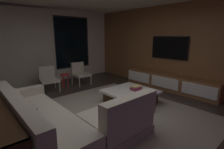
{
  "coord_description": "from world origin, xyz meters",
  "views": [
    {
      "loc": [
        -2.1,
        -2.63,
        1.73
      ],
      "look_at": [
        0.72,
        0.53,
        0.75
      ],
      "focal_mm": 27.12,
      "sensor_mm": 36.0,
      "label": 1
    }
  ],
  "objects_px": {
    "accent_chair_by_curtain": "(48,77)",
    "side_stool": "(65,77)",
    "book_stack_on_coffee_table": "(136,88)",
    "accent_chair_near_window": "(80,72)",
    "coffee_table": "(130,97)",
    "sectional_couch": "(61,122)",
    "mounted_tv": "(169,48)",
    "media_console": "(169,83)"
  },
  "relations": [
    {
      "from": "accent_chair_by_curtain",
      "to": "side_stool",
      "type": "distance_m",
      "value": 0.55
    },
    {
      "from": "book_stack_on_coffee_table",
      "to": "accent_chair_near_window",
      "type": "relative_size",
      "value": 0.37
    },
    {
      "from": "coffee_table",
      "to": "side_stool",
      "type": "bearing_deg",
      "value": 103.79
    },
    {
      "from": "sectional_couch",
      "to": "coffee_table",
      "type": "height_order",
      "value": "sectional_couch"
    },
    {
      "from": "coffee_table",
      "to": "mounted_tv",
      "type": "distance_m",
      "value": 2.28
    },
    {
      "from": "book_stack_on_coffee_table",
      "to": "media_console",
      "type": "bearing_deg",
      "value": -0.29
    },
    {
      "from": "sectional_couch",
      "to": "coffee_table",
      "type": "xyz_separation_m",
      "value": [
        2.0,
        0.21,
        -0.1
      ]
    },
    {
      "from": "coffee_table",
      "to": "media_console",
      "type": "xyz_separation_m",
      "value": [
        1.77,
        -0.07,
        0.06
      ]
    },
    {
      "from": "sectional_couch",
      "to": "accent_chair_by_curtain",
      "type": "relative_size",
      "value": 3.21
    },
    {
      "from": "book_stack_on_coffee_table",
      "to": "side_stool",
      "type": "distance_m",
      "value": 2.61
    },
    {
      "from": "book_stack_on_coffee_table",
      "to": "accent_chair_near_window",
      "type": "xyz_separation_m",
      "value": [
        -0.12,
        2.54,
        0.02
      ]
    },
    {
      "from": "media_console",
      "to": "mounted_tv",
      "type": "distance_m",
      "value": 1.13
    },
    {
      "from": "media_console",
      "to": "coffee_table",
      "type": "bearing_deg",
      "value": 177.58
    },
    {
      "from": "accent_chair_by_curtain",
      "to": "side_stool",
      "type": "xyz_separation_m",
      "value": [
        0.55,
        -0.03,
        -0.06
      ]
    },
    {
      "from": "accent_chair_by_curtain",
      "to": "book_stack_on_coffee_table",
      "type": "bearing_deg",
      "value": -63.18
    },
    {
      "from": "sectional_couch",
      "to": "media_console",
      "type": "relative_size",
      "value": 0.81
    },
    {
      "from": "accent_chair_near_window",
      "to": "accent_chair_by_curtain",
      "type": "xyz_separation_m",
      "value": [
        -1.16,
        -0.01,
        0.0
      ]
    },
    {
      "from": "book_stack_on_coffee_table",
      "to": "accent_chair_near_window",
      "type": "bearing_deg",
      "value": 92.66
    },
    {
      "from": "accent_chair_by_curtain",
      "to": "media_console",
      "type": "height_order",
      "value": "accent_chair_by_curtain"
    },
    {
      "from": "side_stool",
      "to": "mounted_tv",
      "type": "height_order",
      "value": "mounted_tv"
    },
    {
      "from": "accent_chair_by_curtain",
      "to": "media_console",
      "type": "bearing_deg",
      "value": -41.0
    },
    {
      "from": "media_console",
      "to": "accent_chair_near_window",
      "type": "bearing_deg",
      "value": 124.62
    },
    {
      "from": "media_console",
      "to": "mounted_tv",
      "type": "xyz_separation_m",
      "value": [
        0.18,
        0.2,
        1.1
      ]
    },
    {
      "from": "coffee_table",
      "to": "media_console",
      "type": "relative_size",
      "value": 0.37
    },
    {
      "from": "side_stool",
      "to": "media_console",
      "type": "height_order",
      "value": "media_console"
    },
    {
      "from": "accent_chair_by_curtain",
      "to": "mounted_tv",
      "type": "height_order",
      "value": "mounted_tv"
    },
    {
      "from": "accent_chair_near_window",
      "to": "media_console",
      "type": "distance_m",
      "value": 3.1
    },
    {
      "from": "sectional_couch",
      "to": "accent_chair_near_window",
      "type": "distance_m",
      "value": 3.36
    },
    {
      "from": "sectional_couch",
      "to": "accent_chair_near_window",
      "type": "bearing_deg",
      "value": 53.12
    },
    {
      "from": "mounted_tv",
      "to": "media_console",
      "type": "bearing_deg",
      "value": -132.48
    },
    {
      "from": "mounted_tv",
      "to": "side_stool",
      "type": "bearing_deg",
      "value": 137.83
    },
    {
      "from": "coffee_table",
      "to": "side_stool",
      "type": "height_order",
      "value": "side_stool"
    },
    {
      "from": "side_stool",
      "to": "accent_chair_by_curtain",
      "type": "bearing_deg",
      "value": 176.85
    },
    {
      "from": "sectional_couch",
      "to": "side_stool",
      "type": "height_order",
      "value": "sectional_couch"
    },
    {
      "from": "book_stack_on_coffee_table",
      "to": "accent_chair_by_curtain",
      "type": "bearing_deg",
      "value": 116.82
    },
    {
      "from": "side_stool",
      "to": "book_stack_on_coffee_table",
      "type": "bearing_deg",
      "value": -73.73
    },
    {
      "from": "sectional_couch",
      "to": "media_console",
      "type": "distance_m",
      "value": 3.77
    },
    {
      "from": "accent_chair_by_curtain",
      "to": "side_stool",
      "type": "height_order",
      "value": "accent_chair_by_curtain"
    },
    {
      "from": "accent_chair_by_curtain",
      "to": "media_console",
      "type": "relative_size",
      "value": 0.25
    },
    {
      "from": "coffee_table",
      "to": "accent_chair_by_curtain",
      "type": "height_order",
      "value": "accent_chair_by_curtain"
    },
    {
      "from": "sectional_couch",
      "to": "media_console",
      "type": "bearing_deg",
      "value": 2.03
    },
    {
      "from": "side_stool",
      "to": "coffee_table",
      "type": "bearing_deg",
      "value": -76.21
    }
  ]
}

